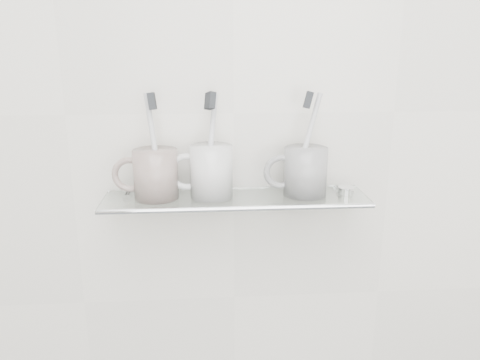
{
  "coord_description": "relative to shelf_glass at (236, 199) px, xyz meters",
  "views": [
    {
      "loc": [
        -0.05,
        0.2,
        1.38
      ],
      "look_at": [
        0.01,
        1.04,
        1.13
      ],
      "focal_mm": 35.0,
      "sensor_mm": 36.0,
      "label": 1
    }
  ],
  "objects": [
    {
      "name": "mug_center_handle",
      "position": [
        -0.09,
        0.0,
        0.05
      ],
      "size": [
        0.07,
        0.01,
        0.07
      ],
      "primitive_type": "torus",
      "rotation": [
        1.57,
        0.0,
        0.0
      ],
      "color": "silver",
      "rests_on": "mug_center"
    },
    {
      "name": "bracket_right",
      "position": [
        0.21,
        0.05,
        -0.01
      ],
      "size": [
        0.02,
        0.03,
        0.02
      ],
      "primitive_type": "cylinder",
      "rotation": [
        1.57,
        0.0,
        0.0
      ],
      "color": "silver",
      "rests_on": "wall_back"
    },
    {
      "name": "toothbrush_center",
      "position": [
        -0.05,
        0.0,
        0.1
      ],
      "size": [
        0.03,
        0.07,
        0.18
      ],
      "primitive_type": "cylinder",
      "rotation": [
        -0.26,
        0.23,
        0.41
      ],
      "color": "#B7B6BC",
      "rests_on": "mug_center"
    },
    {
      "name": "chrome_cap",
      "position": [
        0.21,
        0.0,
        0.01
      ],
      "size": [
        0.03,
        0.03,
        0.01
      ],
      "primitive_type": "cylinder",
      "color": "silver",
      "rests_on": "shelf_glass"
    },
    {
      "name": "bracket_left",
      "position": [
        -0.21,
        0.05,
        -0.01
      ],
      "size": [
        0.02,
        0.03,
        0.02
      ],
      "primitive_type": "cylinder",
      "rotation": [
        1.57,
        0.0,
        0.0
      ],
      "color": "silver",
      "rests_on": "wall_back"
    },
    {
      "name": "toothbrush_right",
      "position": [
        0.13,
        0.0,
        0.1
      ],
      "size": [
        0.06,
        0.03,
        0.19
      ],
      "primitive_type": "cylinder",
      "rotation": [
        -0.15,
        0.24,
        -0.17
      ],
      "color": "silver",
      "rests_on": "mug_right"
    },
    {
      "name": "mug_left",
      "position": [
        -0.15,
        0.0,
        0.05
      ],
      "size": [
        0.1,
        0.1,
        0.09
      ],
      "primitive_type": "cylinder",
      "rotation": [
        0.0,
        0.0,
        -0.18
      ],
      "color": "beige",
      "rests_on": "shelf_glass"
    },
    {
      "name": "mug_center",
      "position": [
        -0.05,
        0.0,
        0.05
      ],
      "size": [
        0.08,
        0.08,
        0.1
      ],
      "primitive_type": "cylinder",
      "rotation": [
        0.0,
        0.0,
        0.05
      ],
      "color": "silver",
      "rests_on": "shelf_glass"
    },
    {
      "name": "bristles_center",
      "position": [
        -0.05,
        0.0,
        0.19
      ],
      "size": [
        0.02,
        0.03,
        0.04
      ],
      "primitive_type": "cube",
      "rotation": [
        -0.26,
        0.23,
        0.41
      ],
      "color": "#222528",
      "rests_on": "toothbrush_center"
    },
    {
      "name": "wall_back",
      "position": [
        0.0,
        0.06,
        0.15
      ],
      "size": [
        2.5,
        0.0,
        2.5
      ],
      "primitive_type": "plane",
      "rotation": [
        1.57,
        0.0,
        0.0
      ],
      "color": "silver",
      "rests_on": "ground"
    },
    {
      "name": "shelf_rail",
      "position": [
        0.0,
        -0.06,
        0.0
      ],
      "size": [
        0.5,
        0.01,
        0.01
      ],
      "primitive_type": "cylinder",
      "rotation": [
        0.0,
        1.57,
        0.0
      ],
      "color": "silver",
      "rests_on": "shelf_glass"
    },
    {
      "name": "shelf_glass",
      "position": [
        0.0,
        0.0,
        0.0
      ],
      "size": [
        0.5,
        0.12,
        0.01
      ],
      "primitive_type": "cube",
      "color": "silver",
      "rests_on": "wall_back"
    },
    {
      "name": "bristles_right",
      "position": [
        0.13,
        0.0,
        0.19
      ],
      "size": [
        0.02,
        0.03,
        0.03
      ],
      "primitive_type": "cube",
      "rotation": [
        -0.15,
        0.24,
        -0.17
      ],
      "color": "#222528",
      "rests_on": "toothbrush_right"
    },
    {
      "name": "mug_right",
      "position": [
        0.13,
        0.0,
        0.05
      ],
      "size": [
        0.1,
        0.1,
        0.09
      ],
      "primitive_type": "cylinder",
      "rotation": [
        0.0,
        0.0,
        0.32
      ],
      "color": "white",
      "rests_on": "shelf_glass"
    },
    {
      "name": "mug_right_handle",
      "position": [
        0.09,
        0.0,
        0.05
      ],
      "size": [
        0.07,
        0.01,
        0.07
      ],
      "primitive_type": "torus",
      "rotation": [
        1.57,
        0.0,
        0.0
      ],
      "color": "white",
      "rests_on": "mug_right"
    },
    {
      "name": "mug_left_handle",
      "position": [
        -0.2,
        0.0,
        0.05
      ],
      "size": [
        0.07,
        0.01,
        0.07
      ],
      "primitive_type": "torus",
      "rotation": [
        1.57,
        0.0,
        0.0
      ],
      "color": "beige",
      "rests_on": "mug_left"
    },
    {
      "name": "bristles_left",
      "position": [
        -0.15,
        0.0,
        0.19
      ],
      "size": [
        0.02,
        0.03,
        0.03
      ],
      "primitive_type": "cube",
      "rotation": [
        -0.13,
        -0.12,
        -0.01
      ],
      "color": "#222528",
      "rests_on": "toothbrush_left"
    },
    {
      "name": "toothbrush_left",
      "position": [
        -0.15,
        0.0,
        0.1
      ],
      "size": [
        0.03,
        0.03,
        0.19
      ],
      "primitive_type": "cylinder",
      "rotation": [
        -0.13,
        -0.12,
        -0.01
      ],
      "color": "#BCBCBE",
      "rests_on": "mug_left"
    }
  ]
}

